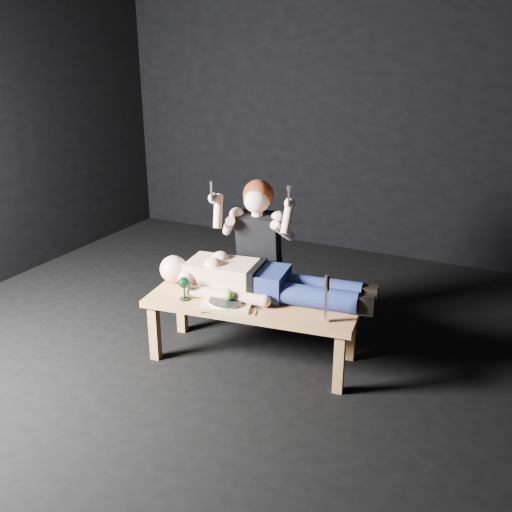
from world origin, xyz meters
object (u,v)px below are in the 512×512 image
object	(u,v)px
kneeling_woman	(261,253)
carving_knife	(326,299)
table	(253,330)
goblet	(184,288)
lying_man	(264,278)
serving_tray	(226,304)

from	to	relation	value
kneeling_woman	carving_knife	xyz separation A→B (m)	(0.70, -0.54, -0.00)
table	kneeling_woman	bearing A→B (deg)	101.44
kneeling_woman	goblet	distance (m)	0.71
table	goblet	distance (m)	0.55
kneeling_woman	goblet	xyz separation A→B (m)	(-0.26, -0.65, -0.08)
table	lying_man	xyz separation A→B (m)	(0.03, 0.11, 0.35)
lying_man	table	bearing A→B (deg)	-111.65
serving_tray	goblet	distance (m)	0.31
lying_man	carving_knife	xyz separation A→B (m)	(0.52, -0.20, 0.03)
table	carving_knife	world-z (taller)	carving_knife
lying_man	serving_tray	distance (m)	0.33
kneeling_woman	goblet	size ratio (longest dim) A/B	7.49
goblet	carving_knife	size ratio (longest dim) A/B	0.52
table	carving_knife	bearing A→B (deg)	-16.31
kneeling_woman	carving_knife	distance (m)	0.89
carving_knife	serving_tray	bearing A→B (deg)	178.45
table	serving_tray	bearing A→B (deg)	-135.45
serving_tray	kneeling_woman	bearing A→B (deg)	93.24
goblet	table	bearing A→B (deg)	25.22
serving_tray	goblet	xyz separation A→B (m)	(-0.30, -0.04, 0.07)
table	goblet	bearing A→B (deg)	-162.17
table	goblet	world-z (taller)	goblet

